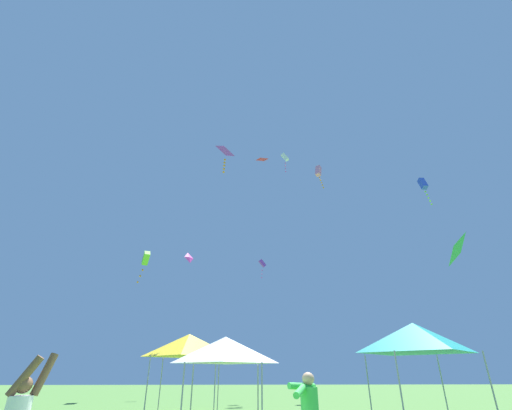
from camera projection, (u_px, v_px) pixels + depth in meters
name	position (u px, v px, depth m)	size (l,w,h in m)	color
canopy_tent_teal	(415.00, 338.00, 12.82)	(3.23, 3.23, 3.45)	#9E9EA3
canopy_tent_white	(225.00, 350.00, 12.76)	(2.79, 2.79, 2.98)	#9E9EA3
canopy_tent_yellow	(189.00, 345.00, 17.82)	(3.35, 3.35, 3.58)	#9E9EA3
kite_white_box	(285.00, 158.00, 37.62)	(0.86, 0.61, 2.16)	white
kite_lime_box	(146.00, 259.00, 31.06)	(0.96, 1.35, 2.82)	#75D138
kite_red_diamond	(262.00, 159.00, 31.25)	(1.17, 1.39, 0.58)	red
kite_purple_box	(262.00, 264.00, 29.10)	(0.66, 0.45, 1.52)	purple
kite_magenta_diamond	(189.00, 258.00, 33.11)	(0.86, 0.83, 0.88)	#D6389E
kite_purple_diamond	(226.00, 152.00, 29.20)	(1.38, 1.12, 2.90)	purple
kite_pink_box	(319.00, 172.00, 38.65)	(0.90, 0.95, 2.97)	pink
kite_green_diamond	(455.00, 250.00, 18.14)	(1.39, 1.39, 1.25)	green
kite_blue_box	(423.00, 185.00, 26.25)	(0.59, 0.72, 2.27)	blue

